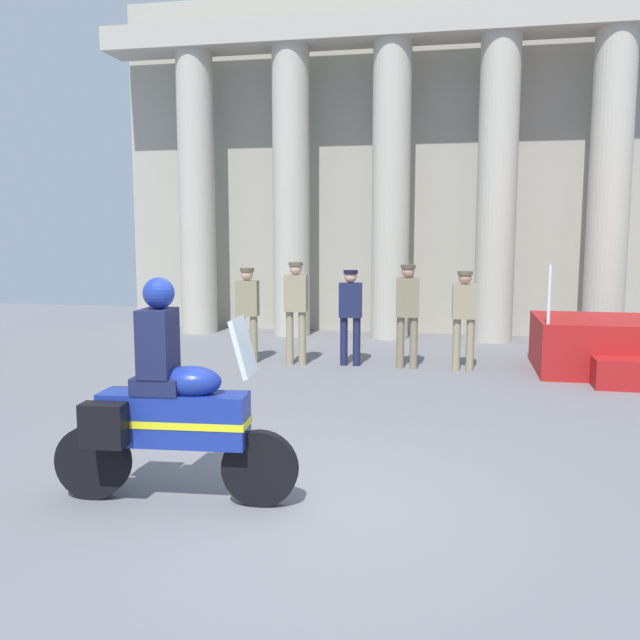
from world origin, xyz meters
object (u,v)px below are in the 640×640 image
Objects in this scene: officer_in_row_4 at (464,312)px; officer_in_row_3 at (408,308)px; officer_in_row_2 at (350,310)px; officer_in_row_1 at (296,304)px; officer_in_row_0 at (247,307)px; reviewing_stand at (637,348)px; motorcycle_with_rider at (166,410)px.

officer_in_row_3 is at bearing -4.14° from officer_in_row_4.
officer_in_row_1 is at bearing 4.17° from officer_in_row_2.
officer_in_row_1 is at bearing 173.45° from officer_in_row_0.
officer_in_row_0 is at bearing -3.65° from officer_in_row_4.
officer_in_row_4 is at bearing 175.86° from officer_in_row_3.
officer_in_row_4 is at bearing 176.35° from officer_in_row_0.
officer_in_row_0 is 1.79m from officer_in_row_2.
officer_in_row_3 is (0.97, -0.07, 0.06)m from officer_in_row_2.
officer_in_row_3 is (2.76, 0.01, 0.05)m from officer_in_row_0.
officer_in_row_0 is 3.67m from officer_in_row_4.
reviewing_stand is 4.64m from officer_in_row_2.
officer_in_row_3 is 0.92m from officer_in_row_4.
motorcycle_with_rider is (0.32, -6.07, -0.25)m from officer_in_row_1.
officer_in_row_4 is at bearing 177.25° from officer_in_row_1.
reviewing_stand is at bearing 179.72° from officer_in_row_1.
officer_in_row_1 is at bearing -176.51° from reviewing_stand.
reviewing_stand is 1.80× the size of officer_in_row_3.
officer_in_row_1 is at bearing 88.63° from motorcycle_with_rider.
officer_in_row_1 is 0.84× the size of motorcycle_with_rider.
reviewing_stand is at bearing -177.76° from officer_in_row_4.
motorcycle_with_rider reaches higher than reviewing_stand.
officer_in_row_1 is 1.89m from officer_in_row_3.
officer_in_row_4 is at bearing -173.99° from reviewing_stand.
reviewing_stand is 1.77× the size of officer_in_row_1.
motorcycle_with_rider is (-1.56, -6.12, -0.22)m from officer_in_row_3.
officer_in_row_0 is 0.79× the size of motorcycle_with_rider.
reviewing_stand reaches higher than officer_in_row_4.
officer_in_row_0 is 6.23m from motorcycle_with_rider.
officer_in_row_2 is 0.97m from officer_in_row_3.
officer_in_row_1 is 1.02× the size of officer_in_row_3.
officer_in_row_3 reaches higher than officer_in_row_0.
reviewing_stand is at bearing -179.36° from officer_in_row_3.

